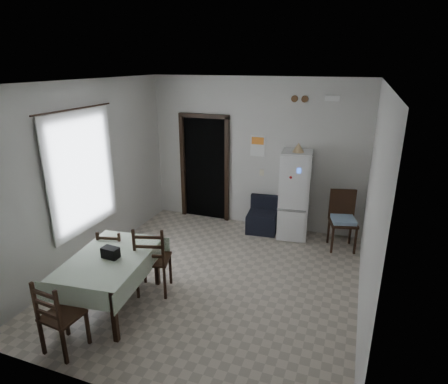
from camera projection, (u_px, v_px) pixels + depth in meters
ground at (213, 279)px, 5.71m from camera, size 4.50×4.50×0.00m
ceiling at (211, 82)px, 4.75m from camera, size 4.20×4.50×0.02m
wall_back at (255, 154)px, 7.23m from camera, size 4.20×0.02×2.90m
wall_front at (115, 269)px, 3.24m from camera, size 4.20×0.02×2.90m
wall_left at (89, 175)px, 5.91m from camera, size 0.02×4.50×2.90m
wall_right at (372, 209)px, 4.55m from camera, size 0.02×4.50×2.90m
doorway at (209, 166)px, 7.87m from camera, size 1.06×0.52×2.22m
window_recess at (76, 172)px, 5.72m from camera, size 0.10×1.20×1.60m
curtain at (82, 172)px, 5.68m from camera, size 0.02×1.45×1.85m
curtain_rod at (75, 109)px, 5.36m from camera, size 0.02×1.60×0.02m
calendar at (258, 146)px, 7.14m from camera, size 0.28×0.02×0.40m
calendar_image at (258, 141)px, 7.10m from camera, size 0.24×0.01×0.14m
light_switch at (262, 173)px, 7.28m from camera, size 0.08×0.02×0.12m
vent_left at (295, 99)px, 6.63m from camera, size 0.12×0.03×0.12m
vent_right at (305, 99)px, 6.57m from camera, size 0.12×0.03×0.12m
emergency_light at (332, 98)px, 6.39m from camera, size 0.25×0.07×0.09m
fridge at (295, 195)px, 6.87m from camera, size 0.58×0.58×1.65m
tan_cone at (298, 147)px, 6.52m from camera, size 0.21×0.21×0.17m
navy_seat at (262, 215)px, 7.22m from camera, size 0.61×0.59×0.68m
corner_chair at (343, 221)px, 6.50m from camera, size 0.55×0.55×1.04m
dining_table at (112, 281)px, 4.98m from camera, size 1.10×1.53×0.75m
black_bag at (110, 253)px, 4.82m from camera, size 0.23×0.15×0.14m
dining_chair_far_left at (115, 255)px, 5.55m from camera, size 0.45×0.45×0.87m
dining_chair_far_right at (153, 258)px, 5.27m from camera, size 0.56×0.56×1.05m
dining_chair_near_head at (62, 315)px, 4.18m from camera, size 0.44×0.44×0.94m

